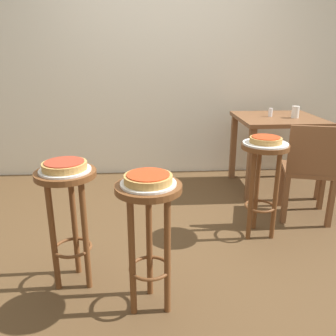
{
  "coord_description": "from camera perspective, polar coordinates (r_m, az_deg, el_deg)",
  "views": [
    {
      "loc": [
        -0.21,
        -2.45,
        1.4
      ],
      "look_at": [
        -0.06,
        -0.28,
        0.67
      ],
      "focal_mm": 37.44,
      "sensor_mm": 36.0,
      "label": 1
    }
  ],
  "objects": [
    {
      "name": "ground_plane",
      "position": [
        2.83,
        0.94,
        -11.18
      ],
      "size": [
        6.0,
        6.0,
        0.0
      ],
      "primitive_type": "plane",
      "color": "brown"
    },
    {
      "name": "back_wall",
      "position": [
        4.11,
        -0.93,
        19.83
      ],
      "size": [
        6.0,
        0.1,
        3.0
      ],
      "primitive_type": "cube",
      "color": "silver",
      "rests_on": "ground_plane"
    },
    {
      "name": "stool_foreground",
      "position": [
        1.89,
        -3.11,
        -8.67
      ],
      "size": [
        0.35,
        0.35,
        0.75
      ],
      "color": "brown",
      "rests_on": "ground_plane"
    },
    {
      "name": "serving_plate_foreground",
      "position": [
        1.8,
        -3.22,
        -2.54
      ],
      "size": [
        0.29,
        0.29,
        0.01
      ],
      "primitive_type": "cylinder",
      "color": "white",
      "rests_on": "stool_foreground"
    },
    {
      "name": "pizza_foreground",
      "position": [
        1.79,
        -3.24,
        -1.69
      ],
      "size": [
        0.25,
        0.25,
        0.05
      ],
      "color": "tan",
      "rests_on": "serving_plate_foreground"
    },
    {
      "name": "stool_middle",
      "position": [
        2.16,
        -15.91,
        -5.76
      ],
      "size": [
        0.35,
        0.35,
        0.75
      ],
      "color": "brown",
      "rests_on": "ground_plane"
    },
    {
      "name": "serving_plate_middle",
      "position": [
        2.08,
        -16.42,
        -0.33
      ],
      "size": [
        0.3,
        0.3,
        0.01
      ],
      "primitive_type": "cylinder",
      "color": "silver",
      "rests_on": "stool_middle"
    },
    {
      "name": "pizza_middle",
      "position": [
        2.08,
        -16.49,
        0.41
      ],
      "size": [
        0.25,
        0.25,
        0.05
      ],
      "color": "tan",
      "rests_on": "serving_plate_middle"
    },
    {
      "name": "stool_leftside",
      "position": [
        2.74,
        15.23,
        -0.52
      ],
      "size": [
        0.35,
        0.35,
        0.75
      ],
      "color": "brown",
      "rests_on": "ground_plane"
    },
    {
      "name": "serving_plate_leftside",
      "position": [
        2.68,
        15.61,
        3.85
      ],
      "size": [
        0.33,
        0.33,
        0.01
      ],
      "primitive_type": "cylinder",
      "color": "silver",
      "rests_on": "stool_leftside"
    },
    {
      "name": "pizza_leftside",
      "position": [
        2.68,
        15.66,
        4.44
      ],
      "size": [
        0.23,
        0.23,
        0.05
      ],
      "color": "tan",
      "rests_on": "serving_plate_leftside"
    },
    {
      "name": "dining_table",
      "position": [
        3.79,
        17.3,
        5.98
      ],
      "size": [
        0.81,
        0.78,
        0.77
      ],
      "color": "brown",
      "rests_on": "ground_plane"
    },
    {
      "name": "cup_near_edge",
      "position": [
        3.74,
        20.02,
        8.56
      ],
      "size": [
        0.07,
        0.07,
        0.12
      ],
      "primitive_type": "cylinder",
      "color": "silver",
      "rests_on": "dining_table"
    },
    {
      "name": "condiment_shaker",
      "position": [
        3.75,
        16.34,
        8.7
      ],
      "size": [
        0.04,
        0.04,
        0.08
      ],
      "primitive_type": "cylinder",
      "color": "white",
      "rests_on": "dining_table"
    },
    {
      "name": "wooden_chair",
      "position": [
        3.17,
        22.01,
        -0.06
      ],
      "size": [
        0.49,
        0.49,
        0.85
      ],
      "color": "brown",
      "rests_on": "ground_plane"
    }
  ]
}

